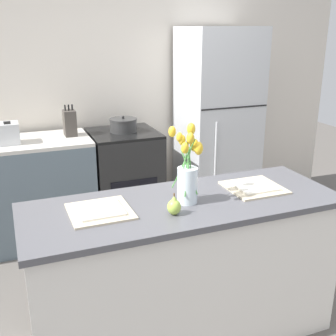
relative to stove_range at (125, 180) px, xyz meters
The scene contains 12 objects.
ground_plane 1.67m from the stove_range, 93.58° to the right, with size 10.00×10.00×0.00m, color #59544F.
back_wall 0.98m from the stove_range, 104.01° to the left, with size 5.20×0.08×2.70m.
kitchen_island 1.60m from the stove_range, 93.58° to the right, with size 1.80×0.66×0.89m.
stove_range is the anchor object (origin of this frame).
refrigerator 1.05m from the stove_range, ahead, with size 0.68×0.67×1.82m.
flower_vase 1.72m from the stove_range, 93.15° to the right, with size 0.15×0.18×0.43m.
pear_figurine 1.81m from the stove_range, 97.17° to the right, with size 0.07×0.07×0.12m.
plate_setting_left 1.73m from the stove_range, 110.02° to the right, with size 0.32×0.32×0.02m.
plate_setting_right 1.67m from the stove_range, 76.67° to the right, with size 0.32×0.32×0.02m.
toaster 1.15m from the stove_range, behind, with size 0.28×0.18×0.17m.
cooking_pot 0.52m from the stove_range, 54.67° to the left, with size 0.25×0.25×0.14m.
knife_block 0.74m from the stove_range, behind, with size 0.10×0.14×0.27m.
Camera 1 is at (-0.88, -1.98, 1.82)m, focal length 45.00 mm.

